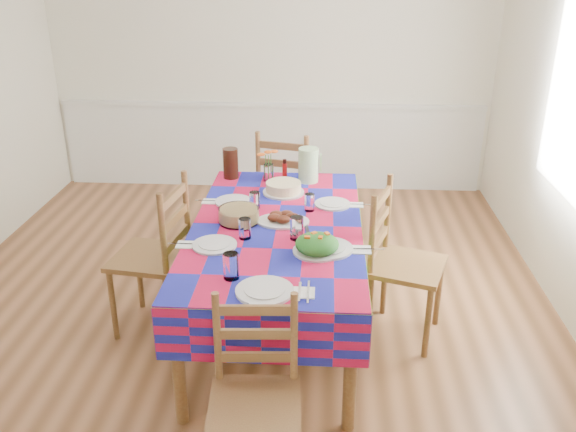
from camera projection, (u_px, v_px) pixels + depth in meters
The scene contains 22 objects.
room at pixel (235, 125), 3.85m from camera, with size 4.58×5.08×2.78m.
wainscot at pixel (271, 143), 6.47m from camera, with size 4.41×0.06×0.92m.
dining_table at pixel (277, 237), 3.87m from camera, with size 1.07×1.99×0.78m.
setting_near_head at pixel (254, 281), 3.11m from camera, with size 0.48×0.32×0.14m.
setting_left_near at pixel (225, 239), 3.58m from camera, with size 0.48×0.29×0.13m.
setting_left_far at pixel (240, 201), 4.13m from camera, with size 0.46×0.27×0.12m.
setting_right_near at pixel (317, 241), 3.55m from camera, with size 0.55×0.32×0.14m.
setting_right_far at pixel (325, 203), 4.09m from camera, with size 0.46×0.27×0.12m.
meat_platter at pixel (283, 219), 3.86m from camera, with size 0.34×0.24×0.07m.
salad_platter at pixel (317, 245), 3.47m from camera, with size 0.28×0.28×0.12m.
pasta_bowl at pixel (239, 215), 3.86m from camera, with size 0.26×0.26×0.09m.
cake at pixel (283, 188), 4.32m from camera, with size 0.29×0.29×0.08m.
serving_utensils at pixel (303, 232), 3.72m from camera, with size 0.16×0.35×0.01m.
flower_vase at pixel (269, 168), 4.53m from camera, with size 0.16×0.13×0.25m.
hot_sauce at pixel (285, 169), 4.58m from camera, with size 0.04×0.04×0.15m, color #B3100E.
green_pitcher at pixel (308, 165), 4.51m from camera, with size 0.15×0.15×0.26m, color #ADDF9D.
tea_pitcher at pixel (231, 163), 4.59m from camera, with size 0.12×0.12×0.23m, color black.
name_card at pixel (257, 305), 2.95m from camera, with size 0.08×0.02×0.02m, color silver.
chair_near at pixel (255, 398), 2.81m from camera, with size 0.44×0.42×0.94m.
chair_far at pixel (287, 191), 5.08m from camera, with size 0.56×0.54×1.05m.
chair_left at pixel (156, 257), 3.97m from camera, with size 0.51×0.53×1.06m.
chair_right at pixel (400, 264), 3.91m from camera, with size 0.56×0.58×1.04m.
Camera 1 is at (0.57, -3.73, 2.36)m, focal length 38.00 mm.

